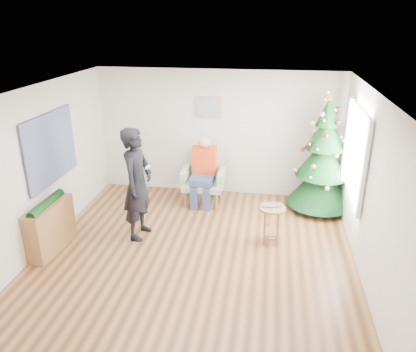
% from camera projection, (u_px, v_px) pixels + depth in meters
% --- Properties ---
extents(floor, '(5.00, 5.00, 0.00)m').
position_uv_depth(floor, '(196.00, 252.00, 6.57)').
color(floor, brown).
rests_on(floor, ground).
extents(ceiling, '(5.00, 5.00, 0.00)m').
position_uv_depth(ceiling, '(194.00, 91.00, 5.61)').
color(ceiling, white).
rests_on(ceiling, wall_back).
extents(wall_back, '(5.00, 0.00, 5.00)m').
position_uv_depth(wall_back, '(218.00, 133.00, 8.38)').
color(wall_back, silver).
rests_on(wall_back, floor).
extents(wall_front, '(5.00, 0.00, 5.00)m').
position_uv_depth(wall_front, '(145.00, 276.00, 3.79)').
color(wall_front, silver).
rests_on(wall_front, floor).
extents(wall_left, '(0.00, 5.00, 5.00)m').
position_uv_depth(wall_left, '(41.00, 168.00, 6.46)').
color(wall_left, silver).
rests_on(wall_left, floor).
extents(wall_right, '(0.00, 5.00, 5.00)m').
position_uv_depth(wall_right, '(369.00, 188.00, 5.72)').
color(wall_right, silver).
rests_on(wall_right, floor).
extents(window_panel, '(0.04, 1.30, 1.40)m').
position_uv_depth(window_panel, '(356.00, 153.00, 6.56)').
color(window_panel, white).
rests_on(window_panel, wall_right).
extents(curtains, '(0.05, 1.75, 1.50)m').
position_uv_depth(curtains, '(354.00, 153.00, 6.57)').
color(curtains, white).
rests_on(curtains, wall_right).
extents(christmas_tree, '(1.27, 1.27, 2.29)m').
position_uv_depth(christmas_tree, '(323.00, 159.00, 7.68)').
color(christmas_tree, '#3F2816').
rests_on(christmas_tree, floor).
extents(stool, '(0.44, 0.44, 0.65)m').
position_uv_depth(stool, '(271.00, 225.00, 6.74)').
color(stool, brown).
rests_on(stool, floor).
extents(laptop, '(0.39, 0.29, 0.03)m').
position_uv_depth(laptop, '(273.00, 206.00, 6.61)').
color(laptop, silver).
rests_on(laptop, stool).
extents(armchair, '(0.84, 0.76, 1.04)m').
position_uv_depth(armchair, '(204.00, 183.00, 8.23)').
color(armchair, '#95A585').
rests_on(armchair, floor).
extents(seated_person, '(0.47, 0.67, 1.37)m').
position_uv_depth(seated_person, '(203.00, 170.00, 8.06)').
color(seated_person, navy).
rests_on(seated_person, armchair).
extents(standing_man, '(0.54, 0.75, 1.93)m').
position_uv_depth(standing_man, '(137.00, 184.00, 6.73)').
color(standing_man, black).
rests_on(standing_man, floor).
extents(game_controller, '(0.05, 0.13, 0.04)m').
position_uv_depth(game_controller, '(148.00, 167.00, 6.56)').
color(game_controller, white).
rests_on(game_controller, standing_man).
extents(console, '(0.37, 1.02, 0.80)m').
position_uv_depth(console, '(50.00, 228.00, 6.51)').
color(console, brown).
rests_on(console, floor).
extents(garland, '(0.14, 0.90, 0.14)m').
position_uv_depth(garland, '(46.00, 204.00, 6.35)').
color(garland, black).
rests_on(garland, console).
extents(tapestry, '(0.03, 1.50, 1.15)m').
position_uv_depth(tapestry, '(51.00, 148.00, 6.63)').
color(tapestry, black).
rests_on(tapestry, wall_left).
extents(framed_picture, '(0.52, 0.05, 0.42)m').
position_uv_depth(framed_picture, '(208.00, 107.00, 8.17)').
color(framed_picture, tan).
rests_on(framed_picture, wall_back).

